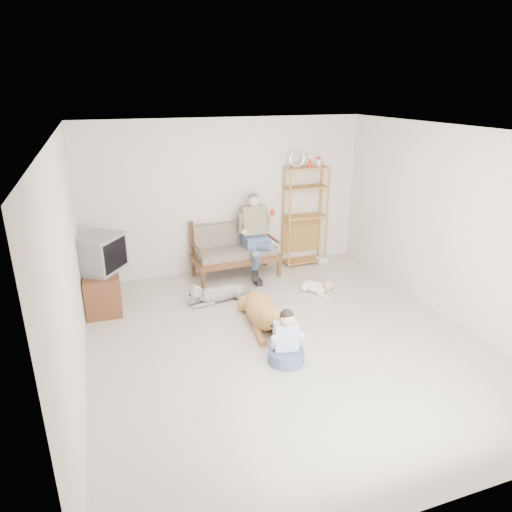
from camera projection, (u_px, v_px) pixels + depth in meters
name	position (u px, v px, depth m)	size (l,w,h in m)	color
floor	(285.00, 341.00, 6.05)	(5.50, 5.50, 0.00)	#BBB5A5
ceiling	(290.00, 131.00, 5.11)	(5.50, 5.50, 0.00)	white
wall_back	(226.00, 197.00, 8.02)	(5.00, 5.00, 0.00)	beige
wall_front	(443.00, 367.00, 3.15)	(5.00, 5.00, 0.00)	beige
wall_left	(69.00, 270.00, 4.81)	(5.50, 5.50, 0.00)	beige
wall_right	(453.00, 226.00, 6.35)	(5.50, 5.50, 0.00)	beige
loveseat	(235.00, 249.00, 8.04)	(1.54, 0.79, 0.95)	brown
man	(256.00, 241.00, 7.86)	(0.56, 0.80, 1.29)	slate
etagere	(305.00, 215.00, 8.43)	(0.81, 0.36, 2.14)	#A16332
book_stack	(322.00, 260.00, 8.74)	(0.19, 0.14, 0.12)	silver
tv_stand	(102.00, 290.00, 6.87)	(0.53, 0.92, 0.60)	brown
crt_tv	(100.00, 253.00, 6.70)	(0.80, 0.83, 0.54)	slate
wall_outlet	(159.00, 261.00, 7.98)	(0.12, 0.02, 0.08)	silver
golden_retriever	(262.00, 312.00, 6.41)	(0.51, 1.58, 0.48)	#C28343
shaggy_dog	(216.00, 293.00, 7.13)	(1.16, 0.41, 0.35)	silver
terrier	(318.00, 287.00, 7.41)	(0.43, 0.63, 0.27)	white
child	(286.00, 343.00, 5.52)	(0.45, 0.45, 0.71)	slate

